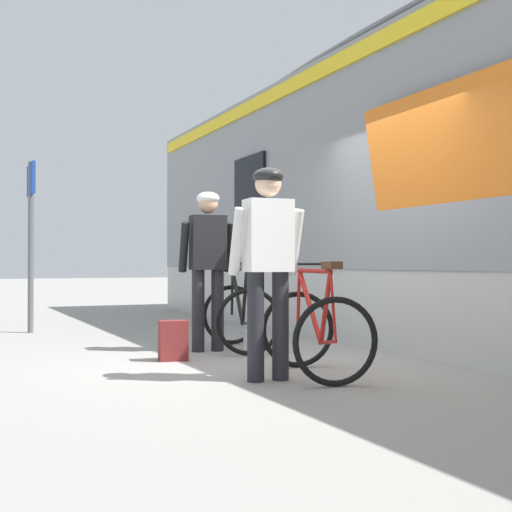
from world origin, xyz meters
name	(u,v)px	position (x,y,z in m)	size (l,w,h in m)	color
ground_plane	(283,362)	(0.00, 0.00, 0.00)	(80.00, 80.00, 0.00)	gray
train_car	(496,178)	(2.84, 0.10, 1.97)	(3.17, 16.10, 3.88)	gray
cyclist_near_in_white	(268,253)	(-0.59, -0.88, 1.05)	(0.63, 0.34, 1.76)	#232328
cyclist_far_in_dark	(208,256)	(-0.37, 1.10, 1.05)	(0.64, 0.36, 1.76)	#232328
bicycle_near_red	(315,330)	(-0.12, -0.86, 0.40)	(0.90, 1.19, 0.99)	black
bicycle_far_black	(240,314)	(0.00, 1.07, 0.40)	(0.92, 1.20, 0.99)	black
backpack_on_platform	(173,340)	(-0.94, 0.57, 0.20)	(0.28, 0.18, 0.40)	maroon
water_bottle_near_the_bikes	(246,339)	(0.11, 1.14, 0.10)	(0.07, 0.07, 0.21)	silver
platform_sign_post	(31,217)	(-1.91, 4.04, 1.62)	(0.08, 0.70, 2.40)	#595B60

